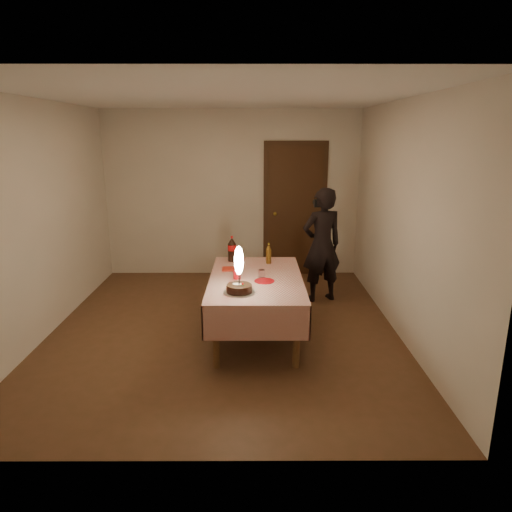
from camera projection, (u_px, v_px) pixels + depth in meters
name	position (u px, v px, depth m)	size (l,w,h in m)	color
ground	(224.00, 329.00, 5.38)	(4.00, 4.50, 0.01)	brown
room_shell	(225.00, 187.00, 5.02)	(4.04, 4.54, 2.62)	silver
dining_table	(256.00, 286.00, 5.06)	(1.02, 1.72, 0.69)	brown
birthday_cake	(239.00, 280.00, 4.52)	(0.32, 0.32, 0.48)	white
red_plate	(264.00, 281.00, 4.90)	(0.22, 0.22, 0.01)	red
red_cup	(237.00, 274.00, 4.98)	(0.08, 0.08, 0.10)	red
clear_cup	(262.00, 274.00, 5.01)	(0.07, 0.07, 0.09)	white
napkin_stack	(229.00, 269.00, 5.32)	(0.15, 0.15, 0.02)	red
cola_bottle	(232.00, 249.00, 5.65)	(0.10, 0.10, 0.32)	black
amber_bottle_right	(269.00, 254.00, 5.55)	(0.06, 0.06, 0.25)	#57360F
photographer	(322.00, 245.00, 6.13)	(0.66, 0.53, 1.55)	black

